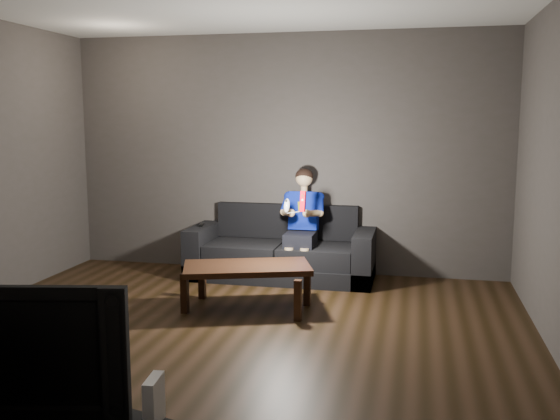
# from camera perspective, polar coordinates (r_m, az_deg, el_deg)

# --- Properties ---
(floor) EXTENTS (5.00, 5.00, 0.00)m
(floor) POSITION_cam_1_polar(r_m,az_deg,el_deg) (5.00, -5.64, -12.20)
(floor) COLOR black
(floor) RESTS_ON ground
(back_wall) EXTENTS (5.00, 0.04, 2.70)m
(back_wall) POSITION_cam_1_polar(r_m,az_deg,el_deg) (7.11, 0.47, 5.12)
(back_wall) COLOR #403C37
(back_wall) RESTS_ON ground
(sofa) EXTENTS (2.03, 0.88, 0.78)m
(sofa) POSITION_cam_1_polar(r_m,az_deg,el_deg) (6.96, 0.21, -4.05)
(sofa) COLOR black
(sofa) RESTS_ON floor
(child) EXTENTS (0.47, 0.58, 1.16)m
(child) POSITION_cam_1_polar(r_m,az_deg,el_deg) (6.79, 2.04, -0.57)
(child) COLOR black
(child) RESTS_ON sofa
(wii_remote_red) EXTENTS (0.06, 0.08, 0.21)m
(wii_remote_red) POSITION_cam_1_polar(r_m,az_deg,el_deg) (6.30, 2.11, 0.79)
(wii_remote_red) COLOR red
(wii_remote_red) RESTS_ON child
(nunchuk_white) EXTENTS (0.07, 0.10, 0.15)m
(nunchuk_white) POSITION_cam_1_polar(r_m,az_deg,el_deg) (6.35, 0.62, 0.41)
(nunchuk_white) COLOR silver
(nunchuk_white) RESTS_ON child
(wii_remote_black) EXTENTS (0.07, 0.16, 0.03)m
(wii_remote_black) POSITION_cam_1_polar(r_m,az_deg,el_deg) (7.07, -7.17, -1.33)
(wii_remote_black) COLOR black
(wii_remote_black) RESTS_ON sofa
(coffee_table) EXTENTS (1.27, 0.91, 0.42)m
(coffee_table) POSITION_cam_1_polar(r_m,az_deg,el_deg) (5.78, -3.03, -5.58)
(coffee_table) COLOR black
(coffee_table) RESTS_ON floor
(tv) EXTENTS (0.98, 0.32, 0.56)m
(tv) POSITION_cam_1_polar(r_m,az_deg,el_deg) (2.85, -22.86, -11.36)
(tv) COLOR black
(tv) RESTS_ON media_console
(wii_console) EXTENTS (0.06, 0.15, 0.20)m
(wii_console) POSITION_cam_1_polar(r_m,az_deg,el_deg) (2.64, -11.45, -16.76)
(wii_console) COLOR silver
(wii_console) RESTS_ON media_console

